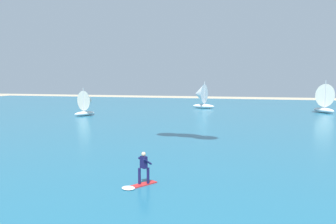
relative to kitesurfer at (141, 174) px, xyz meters
name	(u,v)px	position (x,y,z in m)	size (l,w,h in m)	color
ocean	(230,115)	(1.09, 35.03, -0.65)	(160.00, 90.00, 0.10)	#236B89
kitesurfer	(141,174)	(0.00, 0.00, 0.00)	(1.51, 1.96, 1.67)	red
sailboat_trailing	(200,96)	(-5.54, 46.32, 1.71)	(4.46, 3.88, 5.05)	white
sailboat_mid_right	(322,98)	(15.02, 43.53, 1.80)	(4.21, 4.72, 5.25)	white
sailboat_center_horizon	(87,103)	(-19.47, 28.76, 1.30)	(3.30, 3.70, 4.16)	white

